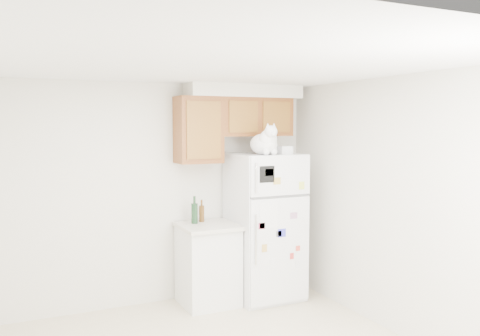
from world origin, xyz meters
TOP-DOWN VIEW (x-y plane):
  - room_shell at (0.12, 0.24)m, footprint 3.84×4.04m
  - refrigerator at (1.24, 1.61)m, footprint 0.76×0.78m
  - base_counter at (0.55, 1.68)m, footprint 0.64×0.64m
  - cat at (1.15, 1.44)m, footprint 0.35×0.51m
  - storage_box_back at (1.35, 1.72)m, footprint 0.19×0.14m
  - storage_box_front at (1.41, 1.45)m, footprint 0.16×0.12m
  - bottle_green at (0.43, 1.77)m, footprint 0.07×0.07m
  - bottle_amber at (0.54, 1.84)m, footprint 0.06×0.06m

SIDE VIEW (x-z plane):
  - base_counter at x=0.55m, z-range 0.00..0.92m
  - refrigerator at x=1.24m, z-range 0.00..1.70m
  - bottle_amber at x=0.54m, z-range 0.92..1.18m
  - bottle_green at x=0.43m, z-range 0.92..1.23m
  - room_shell at x=0.12m, z-range 0.41..2.93m
  - storage_box_front at x=1.41m, z-range 1.70..1.79m
  - storage_box_back at x=1.35m, z-range 1.70..1.80m
  - cat at x=1.15m, z-range 1.65..2.01m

